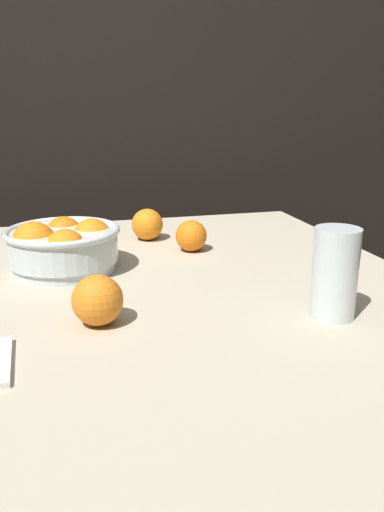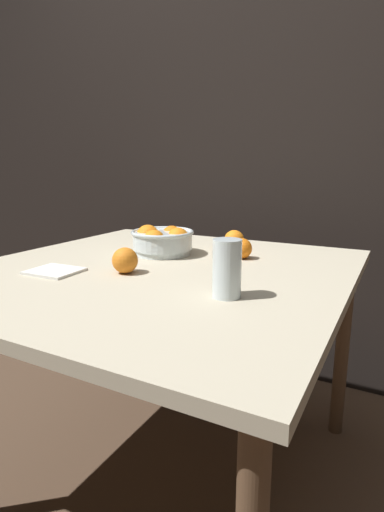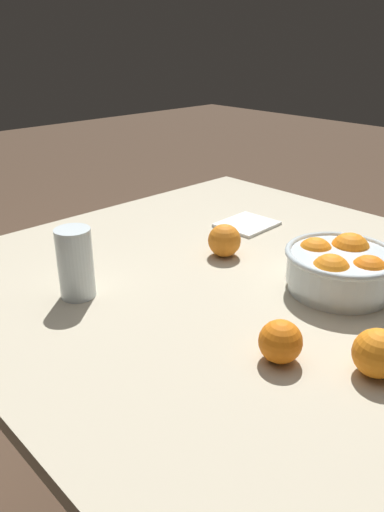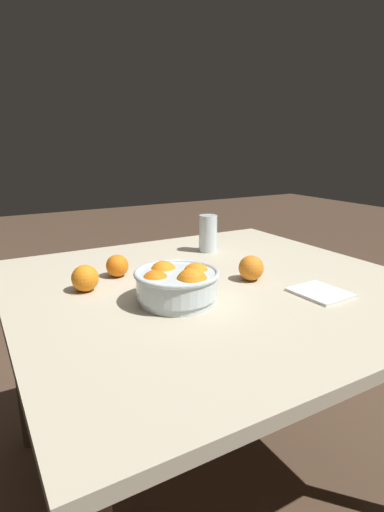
% 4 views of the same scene
% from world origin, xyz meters
% --- Properties ---
extents(ground_plane, '(12.00, 12.00, 0.00)m').
position_xyz_m(ground_plane, '(0.00, 0.00, 0.00)').
color(ground_plane, '#4C3828').
extents(dining_table, '(1.10, 1.14, 0.72)m').
position_xyz_m(dining_table, '(0.00, 0.00, 0.65)').
color(dining_table, '#B7AD93').
rests_on(dining_table, ground_plane).
extents(fruit_bowl, '(0.22, 0.22, 0.10)m').
position_xyz_m(fruit_bowl, '(-0.09, 0.17, 0.77)').
color(fruit_bowl, silver).
rests_on(fruit_bowl, dining_table).
extents(juice_glass, '(0.07, 0.07, 0.14)m').
position_xyz_m(juice_glass, '(0.30, -0.16, 0.78)').
color(juice_glass, '#F4A314').
rests_on(juice_glass, dining_table).
extents(orange_loose_near_bowl, '(0.07, 0.07, 0.07)m').
position_xyz_m(orange_loose_near_bowl, '(-0.04, -0.10, 0.76)').
color(orange_loose_near_bowl, orange).
rests_on(orange_loose_near_bowl, dining_table).
extents(orange_loose_front, '(0.07, 0.07, 0.07)m').
position_xyz_m(orange_loose_front, '(0.18, 0.23, 0.76)').
color(orange_loose_front, orange).
rests_on(orange_loose_front, dining_table).
extents(orange_loose_aside, '(0.07, 0.07, 0.07)m').
position_xyz_m(orange_loose_aside, '(0.11, 0.35, 0.76)').
color(orange_loose_aside, orange).
rests_on(orange_loose_aside, dining_table).
extents(napkin, '(0.15, 0.13, 0.01)m').
position_xyz_m(napkin, '(-0.23, -0.19, 0.73)').
color(napkin, white).
rests_on(napkin, dining_table).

